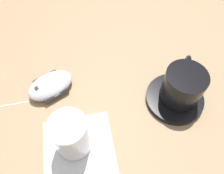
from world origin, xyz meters
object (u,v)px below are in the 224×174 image
Objects in this scene: computer_mouse at (50,85)px; saucer at (174,98)px; coffee_cup at (183,85)px; drinking_glass at (71,135)px.

saucer is at bearing -79.96° from computer_mouse.
saucer is 0.27m from computer_mouse.
saucer is 1.08× the size of coffee_cup.
drinking_glass is at bearing 131.46° from saucer.
saucer is 0.23m from drinking_glass.
coffee_cup is 0.24m from drinking_glass.
saucer is at bearing 140.58° from coffee_cup.
drinking_glass is (-0.11, -0.10, 0.03)m from computer_mouse.
saucer is 1.34× the size of drinking_glass.
saucer is 0.04m from coffee_cup.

